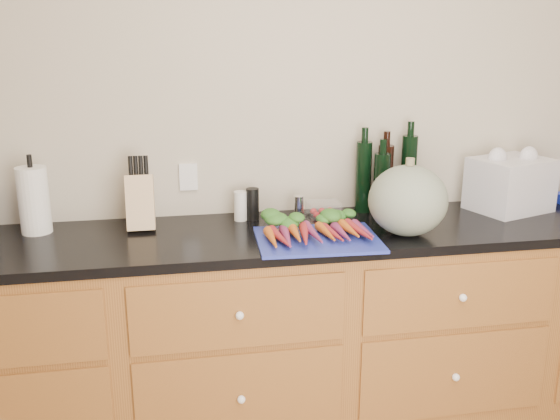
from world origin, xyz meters
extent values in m
cube|color=#BDB29D|center=(0.00, 1.62, 1.30)|extent=(4.10, 0.05, 2.60)
cube|color=brown|center=(0.00, 1.30, 0.45)|extent=(3.60, 0.60, 0.90)
cube|color=brown|center=(-0.45, 0.99, 0.72)|extent=(0.82, 0.01, 0.28)
sphere|color=white|center=(-0.45, 0.98, 0.72)|extent=(0.03, 0.03, 0.03)
cube|color=brown|center=(-0.45, 0.99, 0.36)|extent=(0.82, 0.01, 0.38)
sphere|color=white|center=(-0.45, 0.98, 0.36)|extent=(0.03, 0.03, 0.03)
cube|color=brown|center=(0.45, 0.99, 0.72)|extent=(0.82, 0.01, 0.28)
sphere|color=white|center=(0.45, 0.98, 0.72)|extent=(0.03, 0.03, 0.03)
cube|color=brown|center=(0.45, 0.99, 0.36)|extent=(0.82, 0.01, 0.38)
sphere|color=white|center=(0.45, 0.98, 0.36)|extent=(0.03, 0.03, 0.03)
cube|color=black|center=(0.00, 1.30, 0.92)|extent=(3.64, 0.62, 0.04)
cube|color=#212E97|center=(-0.11, 1.14, 0.95)|extent=(0.50, 0.39, 0.01)
cone|color=#C45817|center=(-0.30, 1.12, 0.97)|extent=(0.04, 0.20, 0.04)
cone|color=maroon|center=(-0.27, 1.12, 0.97)|extent=(0.04, 0.20, 0.04)
cone|color=#7B2653|center=(-0.24, 1.12, 0.97)|extent=(0.04, 0.20, 0.04)
cone|color=#C45817|center=(-0.21, 1.12, 0.97)|extent=(0.04, 0.20, 0.04)
cone|color=maroon|center=(-0.17, 1.12, 0.97)|extent=(0.04, 0.20, 0.04)
cone|color=#7B2653|center=(-0.14, 1.12, 0.97)|extent=(0.04, 0.20, 0.04)
ellipsoid|color=#2C571D|center=(-0.22, 1.27, 0.98)|extent=(0.20, 0.12, 0.06)
cone|color=#C45817|center=(-0.08, 1.12, 0.97)|extent=(0.04, 0.20, 0.04)
cone|color=maroon|center=(-0.05, 1.12, 0.97)|extent=(0.04, 0.20, 0.04)
cone|color=#7B2653|center=(-0.02, 1.12, 0.97)|extent=(0.04, 0.20, 0.04)
cone|color=#C45817|center=(0.01, 1.12, 0.97)|extent=(0.04, 0.20, 0.04)
cone|color=maroon|center=(0.04, 1.12, 0.97)|extent=(0.04, 0.20, 0.04)
cone|color=#7B2653|center=(0.08, 1.12, 0.97)|extent=(0.04, 0.20, 0.04)
ellipsoid|color=#2C571D|center=(0.00, 1.27, 0.98)|extent=(0.20, 0.12, 0.06)
ellipsoid|color=#5E6A59|center=(0.27, 1.16, 1.09)|extent=(0.32, 0.32, 0.29)
cylinder|color=white|center=(-1.24, 1.46, 1.08)|extent=(0.12, 0.12, 0.28)
cube|color=tan|center=(-0.81, 1.44, 1.06)|extent=(0.12, 0.12, 0.23)
cylinder|color=silver|center=(-0.38, 1.48, 1.01)|extent=(0.06, 0.06, 0.13)
cylinder|color=black|center=(-0.33, 1.48, 1.01)|extent=(0.06, 0.06, 0.14)
cylinder|color=white|center=(-0.12, 1.48, 0.99)|extent=(0.04, 0.04, 0.10)
cube|color=white|center=(-0.01, 1.47, 0.97)|extent=(0.14, 0.11, 0.07)
cylinder|color=black|center=(0.19, 1.52, 1.10)|extent=(0.07, 0.07, 0.33)
cylinder|color=black|center=(0.30, 1.53, 1.09)|extent=(0.07, 0.07, 0.30)
cylinder|color=black|center=(0.41, 1.52, 1.11)|extent=(0.07, 0.07, 0.35)
cylinder|color=black|center=(0.26, 1.45, 1.08)|extent=(0.07, 0.07, 0.28)
camera|label=1|loc=(-0.69, -1.15, 1.75)|focal=40.00mm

